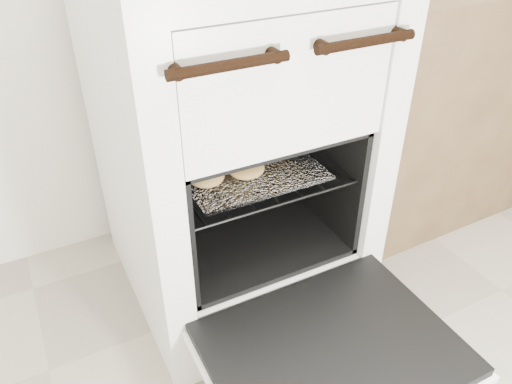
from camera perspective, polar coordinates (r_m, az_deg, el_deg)
stove at (r=1.39m, az=-2.91°, el=4.95°), size 0.63×0.71×0.97m
oven_door at (r=1.21m, az=8.70°, el=-17.55°), size 0.57×0.44×0.04m
oven_rack at (r=1.35m, az=-1.65°, el=3.18°), size 0.46×0.44×0.01m
foil_sheet at (r=1.33m, az=-1.25°, el=3.00°), size 0.36×0.32×0.01m
baked_rolls at (r=1.34m, az=-3.51°, el=4.64°), size 0.27×0.29×0.05m
counter at (r=1.91m, az=17.08°, el=9.60°), size 0.84×0.57×0.83m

